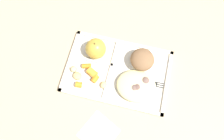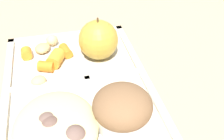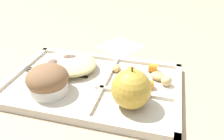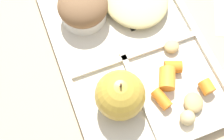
% 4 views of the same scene
% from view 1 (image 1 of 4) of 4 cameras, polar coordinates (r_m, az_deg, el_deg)
% --- Properties ---
extents(ground, '(6.00, 6.00, 0.00)m').
position_cam_1_polar(ground, '(0.76, 1.62, -0.64)').
color(ground, tan).
extents(lunch_tray, '(0.40, 0.26, 0.02)m').
position_cam_1_polar(lunch_tray, '(0.76, 1.52, -0.45)').
color(lunch_tray, beige).
rests_on(lunch_tray, ground).
extents(green_apple, '(0.08, 0.08, 0.09)m').
position_cam_1_polar(green_apple, '(0.75, -4.81, 6.25)').
color(green_apple, '#B79333').
rests_on(green_apple, lunch_tray).
extents(bran_muffin, '(0.09, 0.09, 0.06)m').
position_cam_1_polar(bran_muffin, '(0.75, 8.80, 2.87)').
color(bran_muffin, silver).
rests_on(bran_muffin, lunch_tray).
extents(carrot_slice_diagonal, '(0.05, 0.04, 0.03)m').
position_cam_1_polar(carrot_slice_diagonal, '(0.74, -5.91, -0.78)').
color(carrot_slice_diagonal, orange).
rests_on(carrot_slice_diagonal, lunch_tray).
extents(carrot_slice_tilted, '(0.02, 0.02, 0.02)m').
position_cam_1_polar(carrot_slice_tilted, '(0.74, -9.77, -4.30)').
color(carrot_slice_tilted, orange).
rests_on(carrot_slice_tilted, lunch_tray).
extents(carrot_slice_small, '(0.03, 0.03, 0.02)m').
position_cam_1_polar(carrot_slice_small, '(0.74, -5.02, -2.57)').
color(carrot_slice_small, orange).
rests_on(carrot_slice_small, lunch_tray).
extents(carrot_slice_near_corner, '(0.04, 0.03, 0.02)m').
position_cam_1_polar(carrot_slice_near_corner, '(0.76, -7.48, 1.19)').
color(carrot_slice_near_corner, orange).
rests_on(carrot_slice_near_corner, lunch_tray).
extents(potato_chunk_corner, '(0.03, 0.03, 0.02)m').
position_cam_1_polar(potato_chunk_corner, '(0.73, -2.50, -4.42)').
color(potato_chunk_corner, tan).
rests_on(potato_chunk_corner, lunch_tray).
extents(potato_chunk_browned, '(0.04, 0.04, 0.02)m').
position_cam_1_polar(potato_chunk_browned, '(0.76, -11.21, 0.24)').
color(potato_chunk_browned, tan).
rests_on(potato_chunk_browned, lunch_tray).
extents(potato_chunk_wedge, '(0.04, 0.04, 0.02)m').
position_cam_1_polar(potato_chunk_wedge, '(0.75, -10.19, -1.73)').
color(potato_chunk_wedge, tan).
rests_on(potato_chunk_wedge, lunch_tray).
extents(egg_noodle_pile, '(0.15, 0.13, 0.03)m').
position_cam_1_polar(egg_noodle_pile, '(0.73, 7.17, -4.71)').
color(egg_noodle_pile, '#D6C684').
rests_on(egg_noodle_pile, lunch_tray).
extents(meatball_front, '(0.04, 0.04, 0.04)m').
position_cam_1_polar(meatball_front, '(0.72, 6.51, -5.35)').
color(meatball_front, brown).
rests_on(meatball_front, lunch_tray).
extents(meatball_center, '(0.03, 0.03, 0.03)m').
position_cam_1_polar(meatball_center, '(0.73, 6.14, -4.19)').
color(meatball_center, brown).
rests_on(meatball_center, lunch_tray).
extents(meatball_back, '(0.04, 0.04, 0.04)m').
position_cam_1_polar(meatball_back, '(0.72, 7.24, -5.19)').
color(meatball_back, brown).
rests_on(meatball_back, lunch_tray).
extents(meatball_side, '(0.04, 0.04, 0.04)m').
position_cam_1_polar(meatball_side, '(0.73, 9.62, -3.29)').
color(meatball_side, brown).
rests_on(meatball_side, lunch_tray).
extents(plastic_fork, '(0.16, 0.02, 0.00)m').
position_cam_1_polar(plastic_fork, '(0.75, 9.65, -3.48)').
color(plastic_fork, black).
rests_on(plastic_fork, lunch_tray).
extents(paper_napkin, '(0.15, 0.15, 0.00)m').
position_cam_1_polar(paper_napkin, '(0.73, -3.92, -17.96)').
color(paper_napkin, white).
rests_on(paper_napkin, ground).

